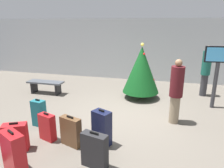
% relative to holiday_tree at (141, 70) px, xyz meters
% --- Properties ---
extents(ground_plane, '(16.00, 16.00, 0.00)m').
position_rel_holiday_tree_xyz_m(ground_plane, '(-0.33, -1.68, -1.05)').
color(ground_plane, '#665E54').
extents(back_wall, '(16.00, 0.20, 2.83)m').
position_rel_holiday_tree_xyz_m(back_wall, '(-0.33, 2.57, 0.37)').
color(back_wall, '#B7BCC1').
rests_on(back_wall, ground_plane).
extents(holiday_tree, '(1.28, 1.28, 1.97)m').
position_rel_holiday_tree_xyz_m(holiday_tree, '(0.00, 0.00, 0.00)').
color(holiday_tree, '#4C3319').
rests_on(holiday_tree, ground_plane).
extents(flight_info_kiosk, '(0.83, 0.15, 1.95)m').
position_rel_holiday_tree_xyz_m(flight_info_kiosk, '(2.35, -0.32, 0.30)').
color(flight_info_kiosk, '#333338').
rests_on(flight_info_kiosk, ground_plane).
extents(waiting_bench, '(1.38, 0.44, 0.48)m').
position_rel_holiday_tree_xyz_m(waiting_bench, '(-3.58, -0.42, -0.69)').
color(waiting_bench, '#4C5159').
rests_on(waiting_bench, ground_plane).
extents(traveller_0, '(0.37, 0.37, 1.86)m').
position_rel_holiday_tree_xyz_m(traveller_0, '(2.24, 0.83, -0.06)').
color(traveller_0, '#333338').
rests_on(traveller_0, ground_plane).
extents(traveller_1, '(0.48, 0.48, 1.74)m').
position_rel_holiday_tree_xyz_m(traveller_1, '(1.12, -1.71, -0.13)').
color(traveller_1, gray).
rests_on(traveller_1, ground_plane).
extents(suitcase_0, '(0.56, 0.43, 0.84)m').
position_rel_holiday_tree_xyz_m(suitcase_0, '(-1.70, -4.48, -0.65)').
color(suitcase_0, '#B2191E').
rests_on(suitcase_0, ground_plane).
extents(suitcase_1, '(0.46, 0.39, 0.83)m').
position_rel_holiday_tree_xyz_m(suitcase_1, '(-0.46, -3.22, -0.65)').
color(suitcase_1, '#141938').
rests_on(suitcase_1, ground_plane).
extents(suitcase_2, '(0.52, 0.32, 0.70)m').
position_rel_holiday_tree_xyz_m(suitcase_2, '(-1.11, -3.42, -0.71)').
color(suitcase_2, brown).
rests_on(suitcase_2, ground_plane).
extents(suitcase_3, '(0.53, 0.30, 0.72)m').
position_rel_holiday_tree_xyz_m(suitcase_3, '(-0.37, -3.96, -0.70)').
color(suitcase_3, '#232326').
rests_on(suitcase_3, ground_plane).
extents(suitcase_4, '(0.44, 0.30, 0.67)m').
position_rel_holiday_tree_xyz_m(suitcase_4, '(-1.74, -3.34, -0.73)').
color(suitcase_4, '#B2191E').
rests_on(suitcase_4, ground_plane).
extents(suitcase_5, '(0.54, 0.41, 0.64)m').
position_rel_holiday_tree_xyz_m(suitcase_5, '(-2.16, -3.88, -0.74)').
color(suitcase_5, '#B2191E').
rests_on(suitcase_5, ground_plane).
extents(suitcase_6, '(0.37, 0.26, 0.74)m').
position_rel_holiday_tree_xyz_m(suitcase_6, '(-2.32, -2.78, -0.70)').
color(suitcase_6, '#19606B').
rests_on(suitcase_6, ground_plane).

